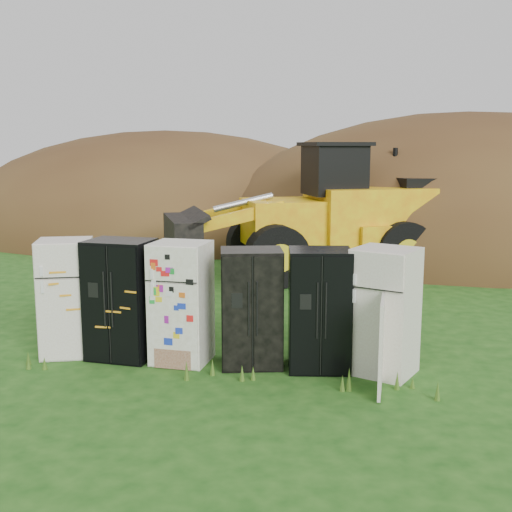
{
  "coord_description": "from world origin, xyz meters",
  "views": [
    {
      "loc": [
        2.13,
        -8.91,
        3.19
      ],
      "look_at": [
        0.18,
        2.0,
        1.27
      ],
      "focal_mm": 45.0,
      "sensor_mm": 36.0,
      "label": 1
    }
  ],
  "objects_px": {
    "fridge_black_side": "(121,299)",
    "fridge_open_door": "(385,311)",
    "fridge_black_right": "(319,310)",
    "fridge_leftmost": "(67,297)",
    "fridge_dark_mid": "(252,308)",
    "fridge_sticker": "(181,303)",
    "wheel_loader": "(302,210)"
  },
  "relations": [
    {
      "from": "fridge_black_side",
      "to": "fridge_open_door",
      "type": "bearing_deg",
      "value": 5.01
    },
    {
      "from": "fridge_black_right",
      "to": "fridge_open_door",
      "type": "xyz_separation_m",
      "value": [
        0.92,
        -0.03,
        0.02
      ]
    },
    {
      "from": "fridge_leftmost",
      "to": "fridge_open_door",
      "type": "xyz_separation_m",
      "value": [
        4.78,
        -0.01,
        0.0
      ]
    },
    {
      "from": "fridge_dark_mid",
      "to": "fridge_black_right",
      "type": "xyz_separation_m",
      "value": [
        0.98,
        0.02,
        0.01
      ]
    },
    {
      "from": "fridge_black_right",
      "to": "fridge_leftmost",
      "type": "bearing_deg",
      "value": 171.59
    },
    {
      "from": "fridge_leftmost",
      "to": "fridge_dark_mid",
      "type": "xyz_separation_m",
      "value": [
        2.88,
        0.0,
        -0.03
      ]
    },
    {
      "from": "fridge_open_door",
      "to": "fridge_black_side",
      "type": "bearing_deg",
      "value": -157.45
    },
    {
      "from": "fridge_dark_mid",
      "to": "fridge_black_side",
      "type": "bearing_deg",
      "value": 166.9
    },
    {
      "from": "fridge_black_side",
      "to": "fridge_sticker",
      "type": "xyz_separation_m",
      "value": [
        0.94,
        -0.02,
        -0.0
      ]
    },
    {
      "from": "fridge_dark_mid",
      "to": "fridge_black_right",
      "type": "relative_size",
      "value": 0.99
    },
    {
      "from": "fridge_leftmost",
      "to": "fridge_black_right",
      "type": "height_order",
      "value": "fridge_leftmost"
    },
    {
      "from": "fridge_black_side",
      "to": "fridge_sticker",
      "type": "distance_m",
      "value": 0.94
    },
    {
      "from": "fridge_sticker",
      "to": "fridge_dark_mid",
      "type": "xyz_separation_m",
      "value": [
        1.05,
        0.03,
        -0.04
      ]
    },
    {
      "from": "fridge_black_side",
      "to": "fridge_black_right",
      "type": "distance_m",
      "value": 2.98
    },
    {
      "from": "fridge_sticker",
      "to": "fridge_dark_mid",
      "type": "relative_size",
      "value": 1.05
    },
    {
      "from": "fridge_black_right",
      "to": "fridge_open_door",
      "type": "distance_m",
      "value": 0.92
    },
    {
      "from": "fridge_dark_mid",
      "to": "wheel_loader",
      "type": "relative_size",
      "value": 0.25
    },
    {
      "from": "fridge_sticker",
      "to": "wheel_loader",
      "type": "distance_m",
      "value": 6.77
    },
    {
      "from": "fridge_leftmost",
      "to": "fridge_sticker",
      "type": "distance_m",
      "value": 1.83
    },
    {
      "from": "fridge_leftmost",
      "to": "fridge_black_right",
      "type": "xyz_separation_m",
      "value": [
        3.87,
        0.02,
        -0.02
      ]
    },
    {
      "from": "fridge_sticker",
      "to": "fridge_dark_mid",
      "type": "distance_m",
      "value": 1.05
    },
    {
      "from": "fridge_dark_mid",
      "to": "fridge_black_right",
      "type": "height_order",
      "value": "fridge_black_right"
    },
    {
      "from": "fridge_black_right",
      "to": "wheel_loader",
      "type": "bearing_deg",
      "value": 89.62
    },
    {
      "from": "fridge_sticker",
      "to": "fridge_open_door",
      "type": "bearing_deg",
      "value": 4.14
    },
    {
      "from": "fridge_open_door",
      "to": "wheel_loader",
      "type": "height_order",
      "value": "wheel_loader"
    },
    {
      "from": "fridge_dark_mid",
      "to": "fridge_leftmost",
      "type": "bearing_deg",
      "value": 166.76
    },
    {
      "from": "wheel_loader",
      "to": "fridge_black_side",
      "type": "bearing_deg",
      "value": -130.79
    },
    {
      "from": "fridge_sticker",
      "to": "fridge_open_door",
      "type": "distance_m",
      "value": 2.95
    },
    {
      "from": "wheel_loader",
      "to": "fridge_open_door",
      "type": "bearing_deg",
      "value": -98.02
    },
    {
      "from": "fridge_leftmost",
      "to": "wheel_loader",
      "type": "bearing_deg",
      "value": 47.46
    },
    {
      "from": "fridge_open_door",
      "to": "wheel_loader",
      "type": "bearing_deg",
      "value": 128.56
    },
    {
      "from": "fridge_open_door",
      "to": "wheel_loader",
      "type": "distance_m",
      "value": 6.93
    }
  ]
}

